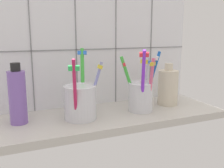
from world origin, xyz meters
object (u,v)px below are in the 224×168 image
(ceramic_vase, at_px, (168,87))
(soap_bottle, at_px, (18,96))
(toothbrush_cup_right, at_px, (141,94))
(toothbrush_cup_left, at_px, (80,101))

(ceramic_vase, bearing_deg, soap_bottle, 179.53)
(toothbrush_cup_right, height_order, soap_bottle, toothbrush_cup_right)
(toothbrush_cup_right, relative_size, soap_bottle, 1.20)
(toothbrush_cup_left, distance_m, soap_bottle, 0.16)
(ceramic_vase, height_order, soap_bottle, soap_bottle)
(toothbrush_cup_right, bearing_deg, ceramic_vase, 13.57)
(toothbrush_cup_left, distance_m, toothbrush_cup_right, 0.18)
(toothbrush_cup_left, relative_size, soap_bottle, 1.19)
(toothbrush_cup_left, bearing_deg, soap_bottle, 169.39)
(soap_bottle, bearing_deg, toothbrush_cup_left, -10.61)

